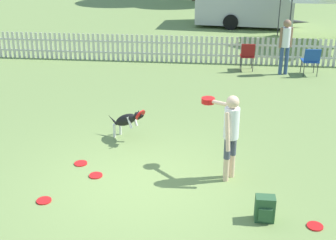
{
  "coord_description": "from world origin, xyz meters",
  "views": [
    {
      "loc": [
        1.32,
        -7.44,
        4.47
      ],
      "look_at": [
        0.43,
        1.19,
        0.79
      ],
      "focal_mm": 50.0,
      "sensor_mm": 36.0,
      "label": 1
    }
  ],
  "objects_px": {
    "frisbee_midfield": "(44,201)",
    "spectator_standing": "(286,41)",
    "leaping_dog": "(127,120)",
    "frisbee_near_dog": "(81,163)",
    "frisbee_far_scatter": "(315,226)",
    "handler_person": "(229,126)",
    "backpack_on_grass": "(265,209)",
    "folding_chair_center": "(248,54)",
    "equipment_trailer": "(245,0)",
    "folding_chair_blue_left": "(311,59)",
    "frisbee_near_handler": "(96,175)"
  },
  "relations": [
    {
      "from": "backpack_on_grass",
      "to": "equipment_trailer",
      "type": "relative_size",
      "value": 0.08
    },
    {
      "from": "frisbee_far_scatter",
      "to": "folding_chair_blue_left",
      "type": "distance_m",
      "value": 8.28
    },
    {
      "from": "frisbee_near_handler",
      "to": "leaping_dog",
      "type": "bearing_deg",
      "value": 79.31
    },
    {
      "from": "equipment_trailer",
      "to": "spectator_standing",
      "type": "bearing_deg",
      "value": -78.04
    },
    {
      "from": "equipment_trailer",
      "to": "handler_person",
      "type": "bearing_deg",
      "value": -88.47
    },
    {
      "from": "folding_chair_center",
      "to": "equipment_trailer",
      "type": "relative_size",
      "value": 0.18
    },
    {
      "from": "frisbee_far_scatter",
      "to": "equipment_trailer",
      "type": "relative_size",
      "value": 0.05
    },
    {
      "from": "frisbee_near_dog",
      "to": "equipment_trailer",
      "type": "bearing_deg",
      "value": 74.71
    },
    {
      "from": "frisbee_midfield",
      "to": "equipment_trailer",
      "type": "relative_size",
      "value": 0.05
    },
    {
      "from": "frisbee_midfield",
      "to": "backpack_on_grass",
      "type": "height_order",
      "value": "backpack_on_grass"
    },
    {
      "from": "frisbee_near_handler",
      "to": "equipment_trailer",
      "type": "relative_size",
      "value": 0.05
    },
    {
      "from": "equipment_trailer",
      "to": "frisbee_midfield",
      "type": "bearing_deg",
      "value": -99.46
    },
    {
      "from": "frisbee_near_dog",
      "to": "backpack_on_grass",
      "type": "distance_m",
      "value": 3.84
    },
    {
      "from": "frisbee_midfield",
      "to": "spectator_standing",
      "type": "bearing_deg",
      "value": 57.66
    },
    {
      "from": "backpack_on_grass",
      "to": "folding_chair_center",
      "type": "height_order",
      "value": "folding_chair_center"
    },
    {
      "from": "handler_person",
      "to": "spectator_standing",
      "type": "relative_size",
      "value": 0.95
    },
    {
      "from": "backpack_on_grass",
      "to": "folding_chair_center",
      "type": "xyz_separation_m",
      "value": [
        0.14,
        8.36,
        0.34
      ]
    },
    {
      "from": "frisbee_near_handler",
      "to": "frisbee_near_dog",
      "type": "distance_m",
      "value": 0.61
    },
    {
      "from": "leaping_dog",
      "to": "frisbee_midfield",
      "type": "bearing_deg",
      "value": 13.2
    },
    {
      "from": "frisbee_far_scatter",
      "to": "backpack_on_grass",
      "type": "relative_size",
      "value": 0.59
    },
    {
      "from": "backpack_on_grass",
      "to": "folding_chair_blue_left",
      "type": "bearing_deg",
      "value": 75.45
    },
    {
      "from": "frisbee_far_scatter",
      "to": "folding_chair_blue_left",
      "type": "bearing_deg",
      "value": 80.98
    },
    {
      "from": "leaping_dog",
      "to": "frisbee_midfield",
      "type": "distance_m",
      "value": 2.84
    },
    {
      "from": "backpack_on_grass",
      "to": "spectator_standing",
      "type": "relative_size",
      "value": 0.25
    },
    {
      "from": "handler_person",
      "to": "frisbee_far_scatter",
      "type": "bearing_deg",
      "value": -102.19
    },
    {
      "from": "frisbee_near_handler",
      "to": "frisbee_far_scatter",
      "type": "distance_m",
      "value": 4.06
    },
    {
      "from": "backpack_on_grass",
      "to": "folding_chair_blue_left",
      "type": "relative_size",
      "value": 0.49
    },
    {
      "from": "frisbee_near_dog",
      "to": "spectator_standing",
      "type": "height_order",
      "value": "spectator_standing"
    },
    {
      "from": "handler_person",
      "to": "equipment_trailer",
      "type": "bearing_deg",
      "value": 30.14
    },
    {
      "from": "leaping_dog",
      "to": "backpack_on_grass",
      "type": "distance_m",
      "value": 3.94
    },
    {
      "from": "frisbee_near_handler",
      "to": "frisbee_near_dog",
      "type": "bearing_deg",
      "value": 133.28
    },
    {
      "from": "frisbee_far_scatter",
      "to": "equipment_trailer",
      "type": "height_order",
      "value": "equipment_trailer"
    },
    {
      "from": "frisbee_midfield",
      "to": "leaping_dog",
      "type": "bearing_deg",
      "value": 69.16
    },
    {
      "from": "leaping_dog",
      "to": "frisbee_midfield",
      "type": "relative_size",
      "value": 3.86
    },
    {
      "from": "equipment_trailer",
      "to": "folding_chair_blue_left",
      "type": "bearing_deg",
      "value": -72.17
    },
    {
      "from": "frisbee_near_handler",
      "to": "frisbee_near_dog",
      "type": "height_order",
      "value": "same"
    },
    {
      "from": "spectator_standing",
      "to": "frisbee_near_dog",
      "type": "bearing_deg",
      "value": 39.45
    },
    {
      "from": "frisbee_near_dog",
      "to": "frisbee_midfield",
      "type": "height_order",
      "value": "same"
    },
    {
      "from": "frisbee_near_dog",
      "to": "leaping_dog",
      "type": "bearing_deg",
      "value": 59.0
    },
    {
      "from": "frisbee_near_dog",
      "to": "frisbee_far_scatter",
      "type": "bearing_deg",
      "value": -21.29
    },
    {
      "from": "leaping_dog",
      "to": "frisbee_near_dog",
      "type": "relative_size",
      "value": 3.86
    },
    {
      "from": "frisbee_near_handler",
      "to": "folding_chair_blue_left",
      "type": "xyz_separation_m",
      "value": [
        5.17,
        6.93,
        0.52
      ]
    },
    {
      "from": "handler_person",
      "to": "folding_chair_blue_left",
      "type": "xyz_separation_m",
      "value": [
        2.68,
        6.71,
        -0.52
      ]
    },
    {
      "from": "leaping_dog",
      "to": "frisbee_midfield",
      "type": "xyz_separation_m",
      "value": [
        -1.0,
        -2.62,
        -0.47
      ]
    },
    {
      "from": "frisbee_midfield",
      "to": "folding_chair_center",
      "type": "height_order",
      "value": "folding_chair_center"
    },
    {
      "from": "frisbee_far_scatter",
      "to": "spectator_standing",
      "type": "relative_size",
      "value": 0.15
    },
    {
      "from": "frisbee_far_scatter",
      "to": "backpack_on_grass",
      "type": "bearing_deg",
      "value": 172.79
    },
    {
      "from": "handler_person",
      "to": "backpack_on_grass",
      "type": "distance_m",
      "value": 1.69
    },
    {
      "from": "frisbee_near_dog",
      "to": "folding_chair_center",
      "type": "xyz_separation_m",
      "value": [
        3.64,
        6.79,
        0.55
      ]
    },
    {
      "from": "frisbee_near_handler",
      "to": "folding_chair_blue_left",
      "type": "distance_m",
      "value": 8.66
    }
  ]
}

